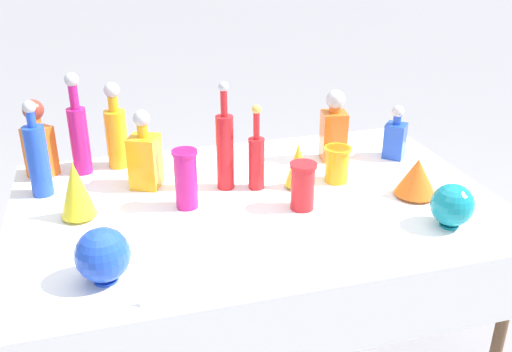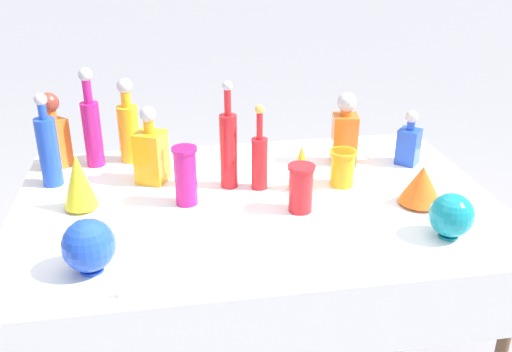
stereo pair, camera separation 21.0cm
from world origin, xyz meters
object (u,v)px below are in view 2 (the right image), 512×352
object	(u,v)px
square_decanter_1	(345,132)
cardboard_box_behind_left	(290,206)
tall_bottle_1	(129,127)
fluted_vase_0	(78,181)
square_decanter_0	(151,152)
slender_vase_2	(301,187)
fluted_vase_1	(301,167)
tall_bottle_3	(260,159)
square_decanter_2	(54,133)
square_decanter_3	(409,142)
fluted_vase_2	(422,184)
round_bowl_0	(451,215)
round_bowl_1	(89,245)
slender_vase_0	(186,174)
tall_bottle_0	(229,147)
tall_bottle_4	(48,148)
tall_bottle_2	(92,126)
slender_vase_1	(343,167)

from	to	relation	value
square_decanter_1	cardboard_box_behind_left	distance (m)	1.00
tall_bottle_1	fluted_vase_0	world-z (taller)	tall_bottle_1
square_decanter_0	cardboard_box_behind_left	xyz separation A→B (m)	(0.74, 0.75, -0.69)
slender_vase_2	fluted_vase_1	world-z (taller)	fluted_vase_1
tall_bottle_3	square_decanter_1	distance (m)	0.44
square_decanter_2	fluted_vase_1	distance (m)	1.04
tall_bottle_1	fluted_vase_0	xyz separation A→B (m)	(-0.16, -0.43, -0.04)
square_decanter_3	fluted_vase_1	world-z (taller)	square_decanter_3
slender_vase_2	fluted_vase_2	xyz separation A→B (m)	(0.45, -0.02, -0.02)
slender_vase_2	round_bowl_0	xyz separation A→B (m)	(0.44, -0.26, -0.01)
cardboard_box_behind_left	round_bowl_1	bearing A→B (deg)	-124.22
square_decanter_0	slender_vase_0	distance (m)	0.25
tall_bottle_0	cardboard_box_behind_left	world-z (taller)	tall_bottle_0
tall_bottle_0	square_decanter_0	xyz separation A→B (m)	(-0.30, 0.10, -0.04)
square_decanter_2	square_decanter_3	xyz separation A→B (m)	(1.48, -0.21, -0.05)
square_decanter_3	fluted_vase_2	bearing A→B (deg)	-106.12
slender_vase_0	cardboard_box_behind_left	size ratio (longest dim) A/B	0.39
tall_bottle_1	round_bowl_1	distance (m)	0.86
tall_bottle_3	square_decanter_0	size ratio (longest dim) A/B	1.08
tall_bottle_0	fluted_vase_2	distance (m)	0.73
tall_bottle_4	cardboard_box_behind_left	xyz separation A→B (m)	(1.14, 0.71, -0.72)
square_decanter_3	slender_vase_2	distance (m)	0.65
fluted_vase_2	round_bowl_1	distance (m)	1.18
slender_vase_0	fluted_vase_2	xyz separation A→B (m)	(0.85, -0.15, -0.04)
square_decanter_1	slender_vase_0	bearing A→B (deg)	-158.27
tall_bottle_0	tall_bottle_2	size ratio (longest dim) A/B	1.01
square_decanter_2	cardboard_box_behind_left	world-z (taller)	square_decanter_2
square_decanter_2	fluted_vase_0	bearing A→B (deg)	-71.01
square_decanter_3	slender_vase_0	bearing A→B (deg)	-167.06
slender_vase_1	fluted_vase_0	bearing A→B (deg)	-177.93
round_bowl_0	square_decanter_0	bearing A→B (deg)	148.00
tall_bottle_2	fluted_vase_2	bearing A→B (deg)	-25.18
tall_bottle_2	cardboard_box_behind_left	world-z (taller)	tall_bottle_2
tall_bottle_0	fluted_vase_2	bearing A→B (deg)	-21.77
tall_bottle_0	slender_vase_0	world-z (taller)	tall_bottle_0
round_bowl_1	round_bowl_0	bearing A→B (deg)	0.48
tall_bottle_4	square_decanter_2	size ratio (longest dim) A/B	1.16
tall_bottle_1	round_bowl_1	xyz separation A→B (m)	(-0.09, -0.85, -0.07)
fluted_vase_1	cardboard_box_behind_left	world-z (taller)	fluted_vase_1
slender_vase_2	square_decanter_2	bearing A→B (deg)	148.86
fluted_vase_2	round_bowl_1	size ratio (longest dim) A/B	0.95
tall_bottle_1	fluted_vase_1	bearing A→B (deg)	-31.49
round_bowl_1	fluted_vase_1	bearing A→B (deg)	30.50
tall_bottle_2	square_decanter_0	size ratio (longest dim) A/B	1.35
fluted_vase_0	fluted_vase_2	size ratio (longest dim) A/B	1.33
square_decanter_2	slender_vase_2	size ratio (longest dim) A/B	1.83
fluted_vase_0	round_bowl_0	xyz separation A→B (m)	(1.23, -0.41, -0.03)
slender_vase_1	fluted_vase_0	world-z (taller)	fluted_vase_0
tall_bottle_3	fluted_vase_2	distance (m)	0.61
square_decanter_3	square_decanter_2	bearing A→B (deg)	171.76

